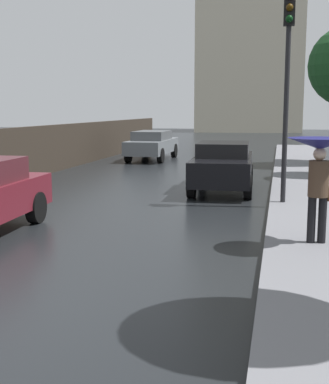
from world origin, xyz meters
TOP-DOWN VIEW (x-y plane):
  - car_black_far_ahead at (2.59, 10.89)m, footprint 1.88×4.33m
  - car_grey_behind_camera at (-1.74, 19.84)m, footprint 1.74×4.55m
  - pedestrian_with_umbrella_near at (4.86, 4.55)m, footprint 1.08×1.08m
  - traffic_light at (4.32, 8.49)m, footprint 0.26×0.39m

SIDE VIEW (x-z plane):
  - car_grey_behind_camera at x=-1.74m, z-range 0.06..1.43m
  - car_black_far_ahead at x=2.59m, z-range 0.04..1.47m
  - pedestrian_with_umbrella_near at x=4.86m, z-range 0.68..2.46m
  - traffic_light at x=4.32m, z-range 1.05..5.98m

